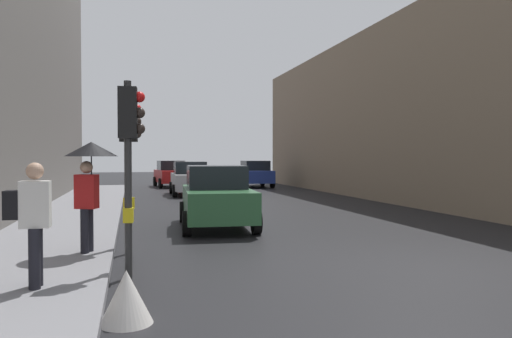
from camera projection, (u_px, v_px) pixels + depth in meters
name	position (u px, v px, depth m)	size (l,w,h in m)	color
ground_plane	(426.00, 267.00, 9.09)	(120.00, 120.00, 0.00)	black
sidewalk_kerb	(62.00, 230.00, 13.20)	(2.86, 40.00, 0.16)	gray
building_facade_right	(496.00, 114.00, 23.53)	(12.00, 34.79, 8.07)	gray
traffic_light_near_right	(130.00, 145.00, 10.25)	(0.45, 0.35, 3.26)	#2D2D2D
traffic_light_near_left	(129.00, 143.00, 8.17)	(0.44, 0.26, 3.25)	#2D2D2D
car_blue_van	(255.00, 174.00, 33.35)	(2.08, 4.23, 1.76)	navy
car_silver_hatchback	(190.00, 178.00, 26.30)	(2.09, 4.24, 1.76)	#BCBCC1
car_green_estate	(217.00, 197.00, 14.15)	(2.25, 4.32, 1.76)	#2D6038
car_red_sedan	(171.00, 174.00, 33.49)	(2.28, 4.33, 1.76)	red
pedestrian_with_umbrella	(90.00, 166.00, 9.60)	(1.00, 1.00, 2.14)	black
pedestrian_with_black_backpack	(32.00, 217.00, 7.01)	(0.60, 0.36, 1.77)	black
warning_sign_triangle	(126.00, 297.00, 5.98)	(0.64, 0.64, 0.65)	silver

